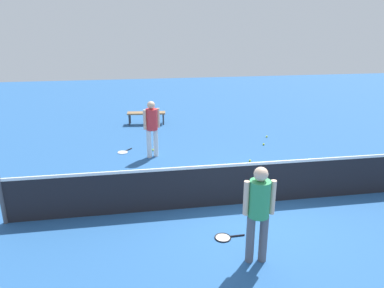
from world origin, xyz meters
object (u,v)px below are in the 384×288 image
at_px(tennis_ball_midcourt, 264,144).
at_px(tennis_ball_baseline, 250,161).
at_px(tennis_racket_near_player, 123,152).
at_px(tennis_racket_far_player, 224,237).
at_px(player_near_side, 152,124).
at_px(courtside_bench, 146,114).
at_px(player_far_side, 259,207).
at_px(tennis_ball_stray_left, 98,177).
at_px(tennis_ball_by_net, 153,150).
at_px(tennis_ball_near_player, 267,137).

distance_m(tennis_ball_midcourt, tennis_ball_baseline, 1.66).
xyz_separation_m(tennis_racket_near_player, tennis_racket_far_player, (-1.92, 5.14, 0.00)).
distance_m(player_near_side, courtside_bench, 3.87).
height_order(player_far_side, tennis_ball_midcourt, player_far_side).
relative_size(tennis_ball_baseline, tennis_ball_stray_left, 1.00).
bearing_deg(tennis_ball_by_net, tennis_racket_near_player, -0.43).
distance_m(tennis_ball_baseline, tennis_ball_stray_left, 4.30).
bearing_deg(tennis_ball_baseline, tennis_ball_near_player, -121.48).
xyz_separation_m(tennis_racket_near_player, courtside_bench, (-0.89, -3.29, 0.40)).
height_order(tennis_racket_near_player, tennis_racket_far_player, same).
bearing_deg(player_near_side, tennis_ball_stray_left, 42.54).
height_order(player_near_side, tennis_ball_by_net, player_near_side).
xyz_separation_m(player_near_side, tennis_racket_far_player, (-1.03, 4.61, -1.00)).
distance_m(tennis_racket_near_player, tennis_ball_by_net, 0.93).
xyz_separation_m(player_near_side, tennis_ball_baseline, (-2.76, 0.91, -0.98)).
bearing_deg(tennis_ball_near_player, tennis_racket_near_player, 8.45).
height_order(player_far_side, tennis_ball_near_player, player_far_side).
distance_m(player_near_side, tennis_ball_midcourt, 3.84).
bearing_deg(tennis_ball_near_player, tennis_ball_by_net, 10.44).
distance_m(tennis_racket_near_player, tennis_ball_midcourt, 4.58).
bearing_deg(tennis_ball_near_player, tennis_ball_baseline, 58.52).
bearing_deg(tennis_racket_near_player, tennis_ball_baseline, 158.51).
distance_m(tennis_racket_far_player, tennis_ball_by_net, 5.23).
bearing_deg(courtside_bench, tennis_ball_midcourt, 137.73).
bearing_deg(courtside_bench, tennis_racket_near_player, 74.89).
height_order(tennis_ball_near_player, tennis_ball_midcourt, same).
relative_size(player_near_side, courtside_bench, 1.11).
relative_size(player_far_side, tennis_ball_by_net, 25.76).
bearing_deg(tennis_ball_near_player, player_near_side, 17.26).
relative_size(player_far_side, tennis_ball_stray_left, 25.76).
height_order(player_near_side, courtside_bench, player_near_side).
xyz_separation_m(tennis_racket_far_player, tennis_ball_near_player, (-3.06, -5.88, 0.02)).
relative_size(tennis_ball_baseline, courtside_bench, 0.04).
height_order(player_near_side, tennis_ball_baseline, player_near_side).
relative_size(player_near_side, tennis_ball_by_net, 25.76).
relative_size(tennis_ball_stray_left, courtside_bench, 0.04).
bearing_deg(tennis_racket_far_player, tennis_ball_by_net, -79.04).
distance_m(tennis_ball_by_net, tennis_ball_stray_left, 2.46).
bearing_deg(player_near_side, tennis_ball_by_net, -94.10).
height_order(tennis_ball_by_net, courtside_bench, courtside_bench).
height_order(tennis_ball_near_player, tennis_ball_by_net, same).
relative_size(player_far_side, courtside_bench, 1.11).
distance_m(player_far_side, tennis_ball_near_player, 7.23).
bearing_deg(tennis_ball_midcourt, tennis_racket_far_player, 62.43).
relative_size(tennis_racket_far_player, courtside_bench, 0.38).
relative_size(tennis_racket_near_player, tennis_ball_baseline, 8.40).
bearing_deg(tennis_racket_near_player, player_far_side, 111.13).
relative_size(player_far_side, tennis_ball_midcourt, 25.76).
height_order(tennis_racket_far_player, courtside_bench, courtside_bench).
xyz_separation_m(tennis_racket_far_player, tennis_ball_midcourt, (-2.65, -5.08, 0.02)).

